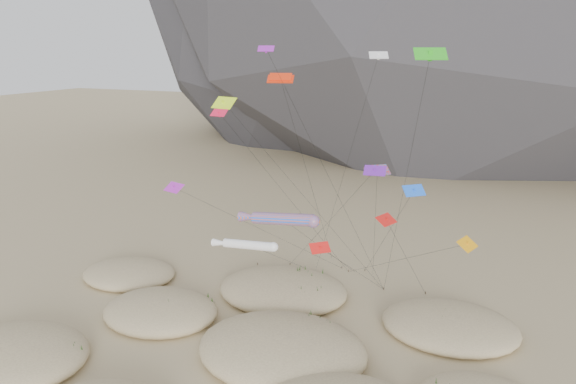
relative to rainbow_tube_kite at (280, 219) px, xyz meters
The scene contains 9 objects.
ground 14.74m from the rainbow_tube_kite, 84.73° to the right, with size 500.00×500.00×0.00m, color #CCB789.
dunes 12.37m from the rainbow_tube_kite, 90.10° to the right, with size 52.30×36.85×3.49m.
dune_grass 11.62m from the rainbow_tube_kite, 88.74° to the right, with size 42.54×28.63×1.49m.
kite_stakes 15.85m from the rainbow_tube_kite, 77.90° to the left, with size 21.25×4.55×0.30m.
rainbow_tube_kite is the anchor object (origin of this frame).
white_tube_kite 4.71m from the rainbow_tube_kite, 114.25° to the right, with size 7.12×16.38×9.32m.
orange_parafoil 13.96m from the rainbow_tube_kite, 111.43° to the left, with size 2.94×14.00×24.37m.
multi_parafoil 11.66m from the rainbow_tube_kite, ahead, with size 4.83×15.93×16.84m.
delta_kites 8.18m from the rainbow_tube_kite, 12.62° to the left, with size 34.02×18.64×27.01m.
Camera 1 is at (20.62, -38.45, 27.09)m, focal length 35.00 mm.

